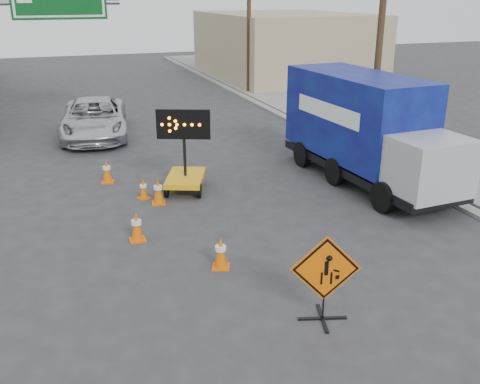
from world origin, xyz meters
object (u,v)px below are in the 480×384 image
arrow_board (185,172)px  pickup_truck (94,118)px  box_truck (365,135)px  construction_sign (325,277)px

arrow_board → pickup_truck: size_ratio=0.45×
arrow_board → box_truck: (5.87, -1.12, 1.00)m
construction_sign → pickup_truck: 16.28m
pickup_truck → arrow_board: bearing=-68.2°
construction_sign → arrow_board: size_ratio=0.68×
construction_sign → arrow_board: 8.07m
construction_sign → pickup_truck: bearing=116.6°
box_truck → arrow_board: bearing=165.9°
construction_sign → box_truck: bearing=70.1°
arrow_board → box_truck: 6.06m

